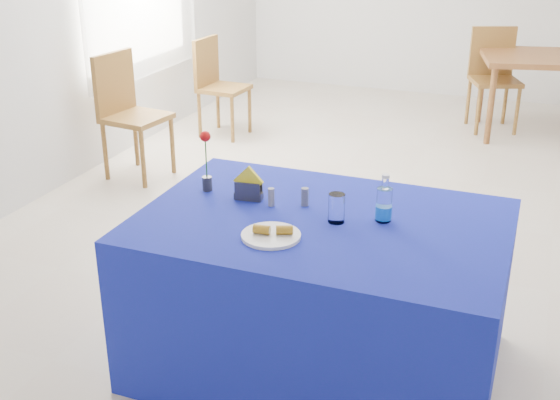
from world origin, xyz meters
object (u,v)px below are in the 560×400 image
(blue_table, at_px, (320,294))
(water_bottle, at_px, (384,206))
(chair_win_b, at_px, (216,80))
(chair_win_a, at_px, (127,106))
(plate, at_px, (271,236))
(oak_table, at_px, (557,64))
(chair_bg_left, at_px, (493,71))

(blue_table, height_order, water_bottle, water_bottle)
(blue_table, height_order, chair_win_b, chair_win_b)
(chair_win_a, bearing_deg, plate, -128.41)
(blue_table, xyz_separation_m, chair_win_b, (-2.04, 3.11, 0.14))
(water_bottle, bearing_deg, chair_win_b, 127.10)
(blue_table, distance_m, chair_win_b, 3.72)
(oak_table, distance_m, chair_win_b, 3.14)
(plate, relative_size, blue_table, 0.16)
(water_bottle, xyz_separation_m, chair_win_b, (-2.29, 3.03, -0.31))
(blue_table, relative_size, chair_bg_left, 1.67)
(plate, distance_m, water_bottle, 0.52)
(water_bottle, relative_size, chair_bg_left, 0.22)
(water_bottle, height_order, chair_win_a, chair_win_a)
(water_bottle, bearing_deg, plate, -140.06)
(plate, height_order, oak_table, plate)
(blue_table, distance_m, oak_table, 4.31)
(chair_bg_left, bearing_deg, chair_win_a, -158.45)
(chair_bg_left, xyz_separation_m, chair_win_b, (-2.38, -1.17, -0.03))
(oak_table, distance_m, chair_win_a, 3.88)
(plate, xyz_separation_m, oak_table, (1.04, 4.45, -0.09))
(plate, bearing_deg, chair_bg_left, 83.91)
(plate, bearing_deg, blue_table, 60.10)
(plate, height_order, chair_win_b, chair_win_b)
(chair_bg_left, bearing_deg, plate, -117.74)
(plate, relative_size, chair_win_b, 0.28)
(oak_table, relative_size, chair_win_a, 1.52)
(blue_table, xyz_separation_m, chair_win_a, (-2.21, 1.88, 0.19))
(chair_win_a, height_order, chair_win_b, chair_win_a)
(blue_table, bearing_deg, water_bottle, 18.19)
(water_bottle, height_order, chair_bg_left, water_bottle)
(chair_win_b, bearing_deg, chair_bg_left, -60.02)
(chair_bg_left, distance_m, chair_win_b, 2.65)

